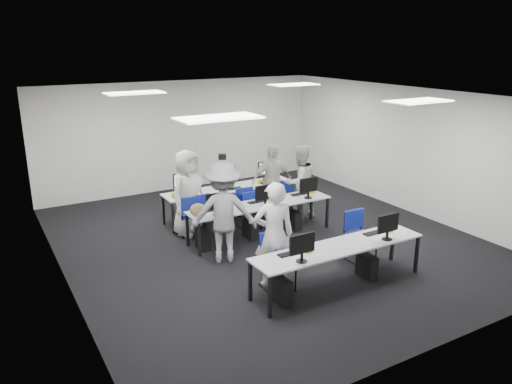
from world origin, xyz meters
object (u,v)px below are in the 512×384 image
chair_6 (246,214)px  student_1 (300,182)px  chair_3 (248,216)px  student_3 (272,182)px  chair_7 (283,203)px  chair_5 (190,222)px  chair_1 (359,245)px  student_0 (274,235)px  chair_4 (286,207)px  chair_2 (207,225)px  photographer (224,213)px  chair_0 (277,272)px  desk_front (339,249)px  student_2 (188,193)px  desk_mid (261,206)px

chair_6 → student_1: bearing=-6.5°
chair_3 → student_3: student_3 is taller
chair_7 → student_1: size_ratio=0.52×
chair_5 → chair_7: (2.42, 0.08, 0.00)m
chair_1 → student_1: (0.38, 2.56, 0.57)m
chair_1 → chair_7: chair_1 is taller
student_0 → chair_4: bearing=-105.3°
chair_3 → chair_6: bearing=81.1°
chair_2 → photographer: photographer is taller
chair_0 → chair_2: size_ratio=1.07×
student_3 → chair_7: bearing=9.4°
student_3 → chair_5: bearing=-172.7°
chair_5 → student_0: size_ratio=0.48×
photographer → chair_0: bearing=124.8°
desk_front → chair_2: bearing=108.2°
chair_5 → student_2: bearing=106.1°
desk_front → student_0: student_0 is taller
chair_1 → desk_front: bearing=-147.4°
desk_mid → chair_1: chair_1 is taller
desk_mid → student_0: (-0.94, -2.02, 0.24)m
chair_4 → student_3: size_ratio=0.50×
chair_4 → chair_2: bearing=176.9°
chair_6 → chair_2: bearing=-165.3°
chair_6 → student_2: (-1.32, 0.14, 0.67)m
student_2 → chair_7: bearing=-24.4°
chair_4 → chair_6: size_ratio=1.07×
chair_7 → desk_mid: bearing=-122.7°
chair_1 → student_1: student_1 is taller
desk_mid → student_1: 1.53m
desk_front → chair_7: (1.16, 3.52, -0.39)m
chair_1 → student_0: student_0 is taller
chair_4 → chair_5: size_ratio=0.99×
chair_2 → chair_5: 0.41m
desk_mid → chair_6: chair_6 is taller
chair_2 → chair_5: chair_2 is taller
chair_5 → student_1: size_ratio=0.51×
student_1 → photographer: (-2.61, -1.28, 0.09)m
student_0 → chair_1: bearing=-156.7°
chair_3 → student_1: size_ratio=0.51×
chair_4 → chair_1: bearing=-98.0°
student_3 → chair_2: bearing=-162.4°
chair_1 → chair_7: (0.14, 2.89, -0.01)m
chair_2 → student_0: bearing=-99.3°
chair_0 → chair_6: 3.09m
chair_6 → student_2: size_ratio=0.44×
chair_7 → student_1: bearing=-35.5°
chair_1 → chair_4: chair_1 is taller
photographer → chair_5: bearing=-64.0°
chair_0 → student_2: 3.14m
chair_5 → student_0: bearing=-70.6°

